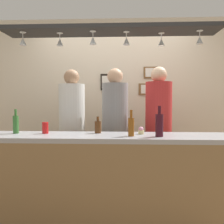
{
  "coord_description": "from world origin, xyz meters",
  "views": [
    {
      "loc": [
        0.14,
        -2.84,
        1.31
      ],
      "look_at": [
        0.0,
        0.1,
        1.17
      ],
      "focal_mm": 39.36,
      "sensor_mm": 36.0,
      "label": 1
    }
  ],
  "objects_px": {
    "cupcake": "(141,131)",
    "picture_frame_crest": "(106,82)",
    "bottle_beer_green_import": "(16,124)",
    "person_left_white_patterned_shirt": "(72,121)",
    "drink_can": "(45,128)",
    "bottle_wine_dark_red": "(159,125)",
    "bottle_beer_brown_stubby": "(98,127)",
    "picture_frame_lower_pair": "(148,89)",
    "picture_frame_upper_small": "(151,72)",
    "bottle_beer_amber_tall": "(131,126)",
    "person_right_red_shirt": "(158,120)",
    "person_middle_grey_shirt": "(115,121)"
  },
  "relations": [
    {
      "from": "bottle_beer_green_import",
      "to": "picture_frame_upper_small",
      "type": "relative_size",
      "value": 1.18
    },
    {
      "from": "person_left_white_patterned_shirt",
      "to": "picture_frame_crest",
      "type": "bearing_deg",
      "value": 59.78
    },
    {
      "from": "person_middle_grey_shirt",
      "to": "cupcake",
      "type": "bearing_deg",
      "value": -64.88
    },
    {
      "from": "person_left_white_patterned_shirt",
      "to": "picture_frame_crest",
      "type": "xyz_separation_m",
      "value": [
        0.41,
        0.7,
        0.56
      ]
    },
    {
      "from": "cupcake",
      "to": "bottle_beer_amber_tall",
      "type": "bearing_deg",
      "value": -125.2
    },
    {
      "from": "bottle_beer_amber_tall",
      "to": "picture_frame_lower_pair",
      "type": "distance_m",
      "value": 1.57
    },
    {
      "from": "bottle_beer_brown_stubby",
      "to": "picture_frame_crest",
      "type": "xyz_separation_m",
      "value": [
        0.0,
        1.27,
        0.57
      ]
    },
    {
      "from": "bottle_beer_green_import",
      "to": "picture_frame_upper_small",
      "type": "bearing_deg",
      "value": 40.21
    },
    {
      "from": "person_left_white_patterned_shirt",
      "to": "bottle_wine_dark_red",
      "type": "bearing_deg",
      "value": -37.74
    },
    {
      "from": "drink_can",
      "to": "picture_frame_crest",
      "type": "xyz_separation_m",
      "value": [
        0.56,
        1.33,
        0.58
      ]
    },
    {
      "from": "bottle_wine_dark_red",
      "to": "picture_frame_lower_pair",
      "type": "relative_size",
      "value": 1.0
    },
    {
      "from": "person_right_red_shirt",
      "to": "bottle_beer_green_import",
      "type": "xyz_separation_m",
      "value": [
        -1.61,
        -0.64,
        0.01
      ]
    },
    {
      "from": "person_middle_grey_shirt",
      "to": "cupcake",
      "type": "distance_m",
      "value": 0.7
    },
    {
      "from": "bottle_beer_brown_stubby",
      "to": "cupcake",
      "type": "bearing_deg",
      "value": -7.33
    },
    {
      "from": "drink_can",
      "to": "picture_frame_upper_small",
      "type": "distance_m",
      "value": 1.97
    },
    {
      "from": "picture_frame_crest",
      "to": "picture_frame_upper_small",
      "type": "bearing_deg",
      "value": 0.0
    },
    {
      "from": "drink_can",
      "to": "picture_frame_lower_pair",
      "type": "xyz_separation_m",
      "value": [
        1.22,
        1.33,
        0.47
      ]
    },
    {
      "from": "cupcake",
      "to": "person_middle_grey_shirt",
      "type": "bearing_deg",
      "value": 115.12
    },
    {
      "from": "bottle_wine_dark_red",
      "to": "person_middle_grey_shirt",
      "type": "bearing_deg",
      "value": 120.02
    },
    {
      "from": "bottle_beer_brown_stubby",
      "to": "cupcake",
      "type": "relative_size",
      "value": 2.31
    },
    {
      "from": "bottle_beer_green_import",
      "to": "picture_frame_crest",
      "type": "bearing_deg",
      "value": 56.68
    },
    {
      "from": "bottle_beer_amber_tall",
      "to": "cupcake",
      "type": "distance_m",
      "value": 0.2
    },
    {
      "from": "bottle_wine_dark_red",
      "to": "bottle_beer_brown_stubby",
      "type": "relative_size",
      "value": 1.67
    },
    {
      "from": "bottle_beer_green_import",
      "to": "cupcake",
      "type": "bearing_deg",
      "value": 0.32
    },
    {
      "from": "bottle_beer_green_import",
      "to": "picture_frame_lower_pair",
      "type": "height_order",
      "value": "picture_frame_lower_pair"
    },
    {
      "from": "person_left_white_patterned_shirt",
      "to": "picture_frame_lower_pair",
      "type": "bearing_deg",
      "value": 33.11
    },
    {
      "from": "person_left_white_patterned_shirt",
      "to": "drink_can",
      "type": "xyz_separation_m",
      "value": [
        -0.15,
        -0.63,
        -0.02
      ]
    },
    {
      "from": "bottle_beer_green_import",
      "to": "bottle_beer_brown_stubby",
      "type": "distance_m",
      "value": 0.88
    },
    {
      "from": "bottle_beer_brown_stubby",
      "to": "picture_frame_upper_small",
      "type": "height_order",
      "value": "picture_frame_upper_small"
    },
    {
      "from": "person_middle_grey_shirt",
      "to": "picture_frame_crest",
      "type": "xyz_separation_m",
      "value": [
        -0.16,
        0.7,
        0.56
      ]
    },
    {
      "from": "bottle_beer_green_import",
      "to": "cupcake",
      "type": "xyz_separation_m",
      "value": [
        1.34,
        0.01,
        -0.07
      ]
    },
    {
      "from": "person_middle_grey_shirt",
      "to": "bottle_wine_dark_red",
      "type": "xyz_separation_m",
      "value": [
        0.46,
        -0.8,
        0.03
      ]
    },
    {
      "from": "picture_frame_lower_pair",
      "to": "picture_frame_upper_small",
      "type": "distance_m",
      "value": 0.26
    },
    {
      "from": "picture_frame_crest",
      "to": "person_middle_grey_shirt",
      "type": "bearing_deg",
      "value": -76.69
    },
    {
      "from": "bottle_beer_brown_stubby",
      "to": "picture_frame_crest",
      "type": "height_order",
      "value": "picture_frame_crest"
    },
    {
      "from": "bottle_beer_green_import",
      "to": "drink_can",
      "type": "relative_size",
      "value": 2.13
    },
    {
      "from": "person_middle_grey_shirt",
      "to": "drink_can",
      "type": "xyz_separation_m",
      "value": [
        -0.72,
        -0.63,
        -0.03
      ]
    },
    {
      "from": "bottle_wine_dark_red",
      "to": "picture_frame_upper_small",
      "type": "height_order",
      "value": "picture_frame_upper_small"
    },
    {
      "from": "person_left_white_patterned_shirt",
      "to": "bottle_beer_green_import",
      "type": "xyz_separation_m",
      "value": [
        -0.47,
        -0.64,
        0.02
      ]
    },
    {
      "from": "person_left_white_patterned_shirt",
      "to": "person_right_red_shirt",
      "type": "distance_m",
      "value": 1.13
    },
    {
      "from": "cupcake",
      "to": "picture_frame_crest",
      "type": "relative_size",
      "value": 0.3
    },
    {
      "from": "person_middle_grey_shirt",
      "to": "person_right_red_shirt",
      "type": "xyz_separation_m",
      "value": [
        0.56,
        0.0,
        0.01
      ]
    },
    {
      "from": "person_middle_grey_shirt",
      "to": "bottle_beer_amber_tall",
      "type": "bearing_deg",
      "value": -76.53
    },
    {
      "from": "person_left_white_patterned_shirt",
      "to": "person_middle_grey_shirt",
      "type": "height_order",
      "value": "person_middle_grey_shirt"
    },
    {
      "from": "person_left_white_patterned_shirt",
      "to": "picture_frame_lower_pair",
      "type": "distance_m",
      "value": 1.35
    },
    {
      "from": "bottle_beer_green_import",
      "to": "bottle_wine_dark_red",
      "type": "bearing_deg",
      "value": -6.14
    },
    {
      "from": "cupcake",
      "to": "picture_frame_upper_small",
      "type": "bearing_deg",
      "value": 79.72
    },
    {
      "from": "picture_frame_upper_small",
      "to": "bottle_wine_dark_red",
      "type": "bearing_deg",
      "value": -92.85
    },
    {
      "from": "person_right_red_shirt",
      "to": "bottle_wine_dark_red",
      "type": "relative_size",
      "value": 5.81
    },
    {
      "from": "bottle_wine_dark_red",
      "to": "bottle_beer_amber_tall",
      "type": "distance_m",
      "value": 0.27
    }
  ]
}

